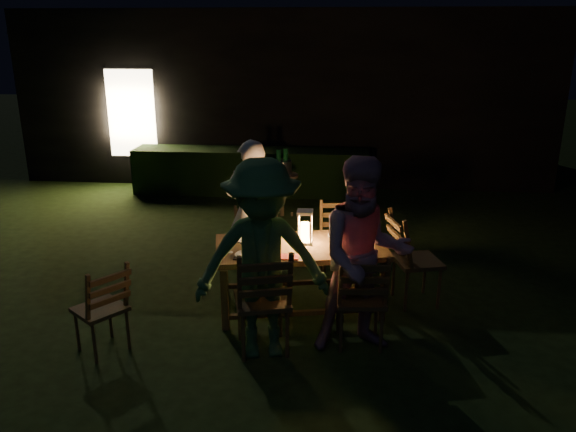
# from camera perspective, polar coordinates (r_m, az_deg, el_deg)

# --- Properties ---
(garden_envelope) EXTENTS (40.00, 40.00, 3.20)m
(garden_envelope) POSITION_cam_1_polar(r_m,az_deg,el_deg) (12.30, 0.15, 12.49)
(garden_envelope) COLOR black
(garden_envelope) RESTS_ON ground
(dining_table) EXTENTS (1.86, 1.19, 0.72)m
(dining_table) POSITION_cam_1_polar(r_m,az_deg,el_deg) (5.75, 1.28, -3.62)
(dining_table) COLOR #4C3319
(dining_table) RESTS_ON ground
(chair_near_left) EXTENTS (0.59, 0.62, 1.07)m
(chair_near_left) POSITION_cam_1_polar(r_m,az_deg,el_deg) (5.15, -2.57, -10.32)
(chair_near_left) COLOR #4C3319
(chair_near_left) RESTS_ON ground
(chair_near_right) EXTENTS (0.48, 0.51, 1.00)m
(chair_near_right) POSITION_cam_1_polar(r_m,az_deg,el_deg) (5.29, 7.30, -9.91)
(chair_near_right) COLOR #4C3319
(chair_near_right) RESTS_ON ground
(chair_far_left) EXTENTS (0.48, 0.51, 0.90)m
(chair_far_left) POSITION_cam_1_polar(r_m,az_deg,el_deg) (6.56, -3.58, -4.35)
(chair_far_left) COLOR #4C3319
(chair_far_left) RESTS_ON ground
(chair_far_right) EXTENTS (0.46, 0.49, 0.92)m
(chair_far_right) POSITION_cam_1_polar(r_m,az_deg,el_deg) (6.68, 5.04, -3.90)
(chair_far_right) COLOR #4C3319
(chair_far_right) RESTS_ON ground
(chair_end) EXTENTS (0.61, 0.58, 1.05)m
(chair_end) POSITION_cam_1_polar(r_m,az_deg,el_deg) (6.16, 12.71, -5.87)
(chair_end) COLOR #4C3319
(chair_end) RESTS_ON ground
(chair_spare) EXTENTS (0.59, 0.59, 0.91)m
(chair_spare) POSITION_cam_1_polar(r_m,az_deg,el_deg) (5.42, -18.30, -10.34)
(chair_spare) COLOR #4C3319
(chair_spare) RESTS_ON ground
(person_house_side) EXTENTS (0.68, 0.52, 1.67)m
(person_house_side) POSITION_cam_1_polar(r_m,az_deg,el_deg) (6.42, -3.71, 0.46)
(person_house_side) COLOR white
(person_house_side) RESTS_ON ground
(person_opp_right) EXTENTS (0.99, 0.84, 1.79)m
(person_opp_right) POSITION_cam_1_polar(r_m,az_deg,el_deg) (5.00, 7.74, -4.12)
(person_opp_right) COLOR #B47B8C
(person_opp_right) RESTS_ON ground
(person_opp_left) EXTENTS (1.28, 0.90, 1.80)m
(person_opp_left) POSITION_cam_1_polar(r_m,az_deg,el_deg) (4.86, -2.64, -4.57)
(person_opp_left) COLOR #336231
(person_opp_left) RESTS_ON ground
(lantern) EXTENTS (0.16, 0.16, 0.35)m
(lantern) POSITION_cam_1_polar(r_m,az_deg,el_deg) (5.73, 1.72, -1.29)
(lantern) COLOR white
(lantern) RESTS_ON dining_table
(plate_far_left) EXTENTS (0.25, 0.25, 0.01)m
(plate_far_left) POSITION_cam_1_polar(r_m,az_deg,el_deg) (5.88, -4.33, -2.35)
(plate_far_left) COLOR white
(plate_far_left) RESTS_ON dining_table
(plate_near_left) EXTENTS (0.25, 0.25, 0.01)m
(plate_near_left) POSITION_cam_1_polar(r_m,az_deg,el_deg) (5.47, -4.12, -3.94)
(plate_near_left) COLOR white
(plate_near_left) RESTS_ON dining_table
(plate_far_right) EXTENTS (0.25, 0.25, 0.01)m
(plate_far_right) POSITION_cam_1_polar(r_m,az_deg,el_deg) (6.00, 5.25, -1.95)
(plate_far_right) COLOR white
(plate_far_right) RESTS_ON dining_table
(plate_near_right) EXTENTS (0.25, 0.25, 0.01)m
(plate_near_right) POSITION_cam_1_polar(r_m,az_deg,el_deg) (5.60, 6.17, -3.48)
(plate_near_right) COLOR white
(plate_near_right) RESTS_ON dining_table
(wineglass_a) EXTENTS (0.06, 0.06, 0.18)m
(wineglass_a) POSITION_cam_1_polar(r_m,az_deg,el_deg) (5.93, -1.96, -1.32)
(wineglass_a) COLOR #59070F
(wineglass_a) RESTS_ON dining_table
(wineglass_b) EXTENTS (0.06, 0.06, 0.18)m
(wineglass_b) POSITION_cam_1_polar(r_m,az_deg,el_deg) (5.53, -5.95, -2.85)
(wineglass_b) COLOR #59070F
(wineglass_b) RESTS_ON dining_table
(wineglass_c) EXTENTS (0.06, 0.06, 0.18)m
(wineglass_c) POSITION_cam_1_polar(r_m,az_deg,el_deg) (5.49, 4.80, -3.00)
(wineglass_c) COLOR #59070F
(wineglass_c) RESTS_ON dining_table
(wineglass_d) EXTENTS (0.06, 0.06, 0.18)m
(wineglass_d) POSITION_cam_1_polar(r_m,az_deg,el_deg) (5.98, 6.95, -1.29)
(wineglass_d) COLOR #59070F
(wineglass_d) RESTS_ON dining_table
(wineglass_e) EXTENTS (0.06, 0.06, 0.18)m
(wineglass_e) POSITION_cam_1_polar(r_m,az_deg,el_deg) (5.41, 0.68, -3.27)
(wineglass_e) COLOR silver
(wineglass_e) RESTS_ON dining_table
(bottle_table) EXTENTS (0.07, 0.07, 0.28)m
(bottle_table) POSITION_cam_1_polar(r_m,az_deg,el_deg) (5.65, -1.22, -1.74)
(bottle_table) COLOR #0F471E
(bottle_table) RESTS_ON dining_table
(napkin_left) EXTENTS (0.18, 0.14, 0.01)m
(napkin_left) POSITION_cam_1_polar(r_m,az_deg,el_deg) (5.41, 0.18, -4.17)
(napkin_left) COLOR red
(napkin_left) RESTS_ON dining_table
(napkin_right) EXTENTS (0.18, 0.14, 0.01)m
(napkin_right) POSITION_cam_1_polar(r_m,az_deg,el_deg) (5.55, 7.36, -3.74)
(napkin_right) COLOR red
(napkin_right) RESTS_ON dining_table
(phone) EXTENTS (0.14, 0.07, 0.01)m
(phone) POSITION_cam_1_polar(r_m,az_deg,el_deg) (5.40, -4.82, -4.32)
(phone) COLOR black
(phone) RESTS_ON dining_table
(side_table) EXTENTS (0.50, 0.50, 0.68)m
(side_table) POSITION_cam_1_polar(r_m,az_deg,el_deg) (8.79, -0.60, 3.74)
(side_table) COLOR olive
(side_table) RESTS_ON ground
(ice_bucket) EXTENTS (0.30, 0.30, 0.22)m
(ice_bucket) POSITION_cam_1_polar(r_m,az_deg,el_deg) (8.74, -0.60, 4.95)
(ice_bucket) COLOR #A5A8AD
(ice_bucket) RESTS_ON side_table
(bottle_bucket_a) EXTENTS (0.07, 0.07, 0.32)m
(bottle_bucket_a) POSITION_cam_1_polar(r_m,az_deg,el_deg) (8.70, -0.96, 5.22)
(bottle_bucket_a) COLOR #0F471E
(bottle_bucket_a) RESTS_ON side_table
(bottle_bucket_b) EXTENTS (0.07, 0.07, 0.32)m
(bottle_bucket_b) POSITION_cam_1_polar(r_m,az_deg,el_deg) (8.77, -0.25, 5.32)
(bottle_bucket_b) COLOR #0F471E
(bottle_bucket_b) RESTS_ON side_table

